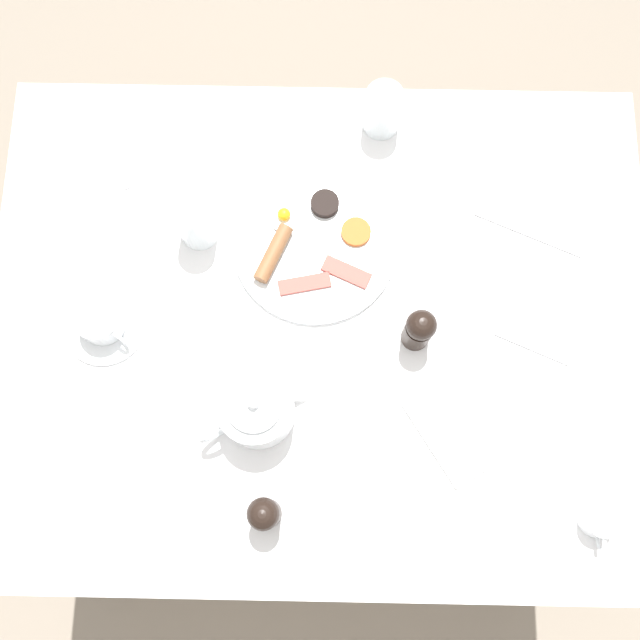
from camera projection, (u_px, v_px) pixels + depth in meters
ground_plane at (320, 388)px, 2.09m from camera, size 8.00×8.00×0.00m
table at (320, 332)px, 1.41m from camera, size 0.95×1.20×0.77m
breakfast_plate at (313, 244)px, 1.37m from camera, size 0.30×0.30×0.04m
teapot_near at (256, 409)px, 1.25m from camera, size 0.13×0.20×0.13m
teacup_with_saucer_left at (101, 322)px, 1.32m from camera, size 0.15×0.15×0.06m
water_glass_tall at (383, 110)px, 1.39m from camera, size 0.07×0.07×0.11m
water_glass_short at (195, 221)px, 1.33m from camera, size 0.07×0.07×0.12m
creamer_jug at (599, 521)px, 1.24m from camera, size 0.08×0.06×0.05m
pepper_grinder at (265, 514)px, 1.21m from camera, size 0.05×0.05×0.12m
salt_grinder at (419, 329)px, 1.28m from camera, size 0.05×0.05×0.12m
napkin_folded at (451, 432)px, 1.29m from camera, size 0.19×0.17×0.01m
fork_by_plate at (109, 150)px, 1.43m from camera, size 0.16×0.10×0.00m
knife_by_plate at (528, 233)px, 1.39m from camera, size 0.09×0.20×0.00m
spoon_for_tea at (534, 347)px, 1.33m from camera, size 0.07×0.14×0.00m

